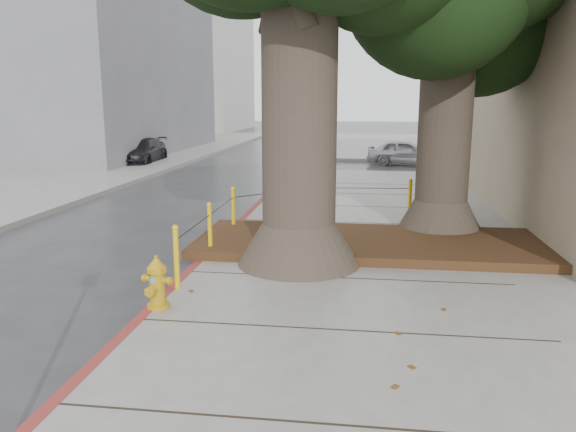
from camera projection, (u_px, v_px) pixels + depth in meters
The scene contains 10 objects.
ground at pixel (298, 339), 6.77m from camera, with size 140.00×140.00×0.00m, color #28282B.
sidewalk_far at pixel (449, 145), 35.08m from camera, with size 16.00×20.00×0.15m, color slate.
curb_red at pixel (197, 267), 9.44m from camera, with size 0.14×26.00×0.16m, color maroon.
planter_bed at pixel (370, 243), 10.39m from camera, with size 6.40×2.60×0.16m, color black.
building_far_grey at pixel (59, 37), 28.85m from camera, with size 12.00×16.00×12.00m, color slate.
building_far_white at pixel (170, 48), 51.13m from camera, with size 12.00×18.00×15.00m, color silver.
bollard_ring at pixel (280, 213), 10.99m from camera, with size 3.79×5.39×0.95m.
fire_hydrant at pixel (157, 283), 7.31m from camera, with size 0.38×0.36×0.71m.
car_silver at pixel (405, 152), 24.77m from camera, with size 1.32×3.28×1.12m, color #B4B3B8.
car_dark at pixel (140, 151), 25.03m from camera, with size 1.61×3.96×1.15m, color black.
Camera 1 is at (0.72, -6.28, 2.83)m, focal length 35.00 mm.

